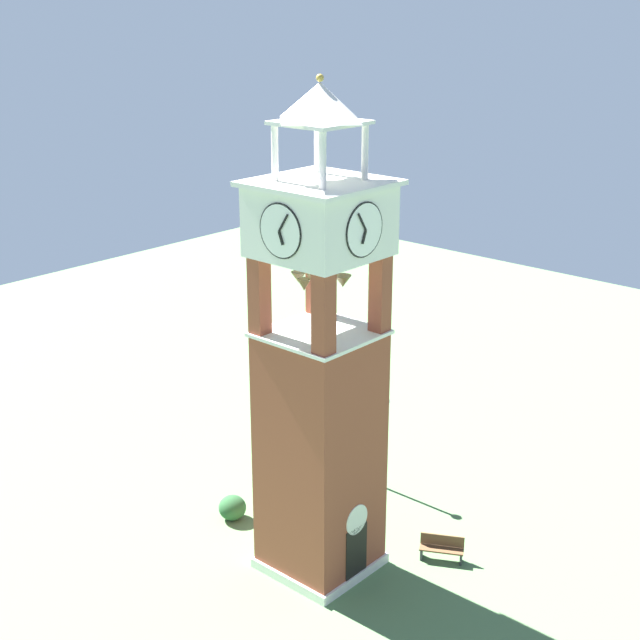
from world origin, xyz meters
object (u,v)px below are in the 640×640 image
(lamp_post, at_px, (385,426))
(trash_bin, at_px, (300,493))
(clock_tower, at_px, (320,388))
(park_bench, at_px, (442,548))

(lamp_post, relative_size, trash_bin, 5.17)
(clock_tower, distance_m, lamp_post, 7.43)
(clock_tower, relative_size, park_bench, 10.74)
(lamp_post, bearing_deg, park_bench, -119.57)
(clock_tower, xyz_separation_m, trash_bin, (2.72, 3.55, -6.58))
(park_bench, distance_m, lamp_post, 6.02)
(trash_bin, bearing_deg, park_bench, -85.94)
(lamp_post, xyz_separation_m, trash_bin, (-3.21, 1.84, -2.44))
(lamp_post, bearing_deg, clock_tower, -163.97)
(trash_bin, bearing_deg, lamp_post, -29.88)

